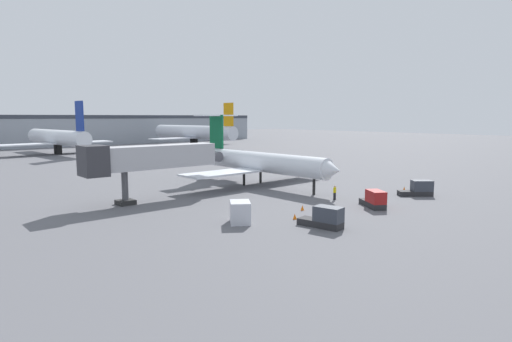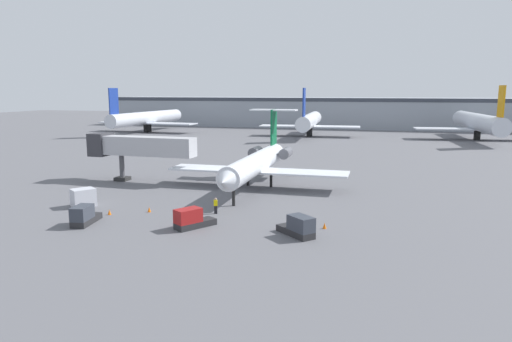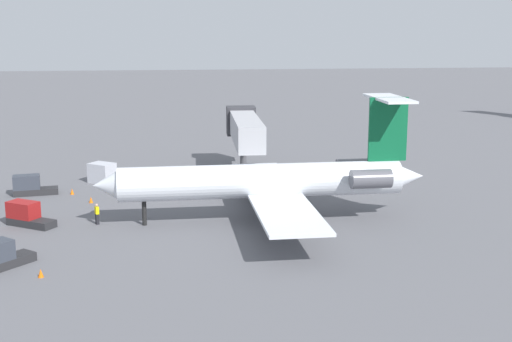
{
  "view_description": "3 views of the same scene",
  "coord_description": "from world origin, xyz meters",
  "px_view_note": "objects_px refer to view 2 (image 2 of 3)",
  "views": [
    {
      "loc": [
        -40.86,
        -44.08,
        9.6
      ],
      "look_at": [
        -1.51,
        -0.42,
        2.06
      ],
      "focal_mm": 29.73,
      "sensor_mm": 36.0,
      "label": 1
    },
    {
      "loc": [
        15.31,
        -59.14,
        12.69
      ],
      "look_at": [
        -1.13,
        -0.2,
        2.23
      ],
      "focal_mm": 33.23,
      "sensor_mm": 36.0,
      "label": 2
    },
    {
      "loc": [
        52.2,
        -8.19,
        15.48
      ],
      "look_at": [
        -2.44,
        -1.3,
        3.83
      ],
      "focal_mm": 48.07,
      "sensor_mm": 36.0,
      "label": 3
    }
  ],
  "objects_px": {
    "baggage_tug_lead": "(298,227)",
    "parked_airliner_west_mid": "(310,121)",
    "baggage_tug_trailing": "(84,216)",
    "traffic_cone_mid": "(109,212)",
    "parked_airliner_centre": "(478,123)",
    "ground_crew_marshaller": "(216,206)",
    "parked_airliner_west_end": "(147,118)",
    "jet_bridge": "(135,146)",
    "traffic_cone_far": "(149,209)",
    "cargo_container_uld": "(83,198)",
    "traffic_cone_near": "(325,226)",
    "baggage_tug_spare": "(191,219)",
    "regional_jet": "(257,162)"
  },
  "relations": [
    {
      "from": "baggage_tug_lead",
      "to": "parked_airliner_west_mid",
      "type": "xyz_separation_m",
      "value": [
        -13.83,
        90.94,
        3.4
      ]
    },
    {
      "from": "baggage_tug_trailing",
      "to": "traffic_cone_mid",
      "type": "bearing_deg",
      "value": 85.69
    },
    {
      "from": "baggage_tug_trailing",
      "to": "parked_airliner_centre",
      "type": "relative_size",
      "value": 0.11
    },
    {
      "from": "ground_crew_marshaller",
      "to": "parked_airliner_west_end",
      "type": "distance_m",
      "value": 101.39
    },
    {
      "from": "jet_bridge",
      "to": "traffic_cone_far",
      "type": "distance_m",
      "value": 18.62
    },
    {
      "from": "traffic_cone_mid",
      "to": "parked_airliner_west_mid",
      "type": "height_order",
      "value": "parked_airliner_west_mid"
    },
    {
      "from": "cargo_container_uld",
      "to": "parked_airliner_west_end",
      "type": "relative_size",
      "value": 0.08
    },
    {
      "from": "jet_bridge",
      "to": "traffic_cone_near",
      "type": "relative_size",
      "value": 28.57
    },
    {
      "from": "cargo_container_uld",
      "to": "parked_airliner_centre",
      "type": "xyz_separation_m",
      "value": [
        54.32,
        88.6,
        3.49
      ]
    },
    {
      "from": "parked_airliner_centre",
      "to": "traffic_cone_far",
      "type": "bearing_deg",
      "value": -117.45
    },
    {
      "from": "traffic_cone_far",
      "to": "jet_bridge",
      "type": "bearing_deg",
      "value": 123.73
    },
    {
      "from": "baggage_tug_trailing",
      "to": "parked_airliner_west_mid",
      "type": "height_order",
      "value": "parked_airliner_west_mid"
    },
    {
      "from": "traffic_cone_near",
      "to": "parked_airliner_west_mid",
      "type": "xyz_separation_m",
      "value": [
        -15.74,
        87.98,
        3.96
      ]
    },
    {
      "from": "baggage_tug_spare",
      "to": "parked_airliner_centre",
      "type": "relative_size",
      "value": 0.11
    },
    {
      "from": "baggage_tug_spare",
      "to": "regional_jet",
      "type": "bearing_deg",
      "value": 87.1
    },
    {
      "from": "traffic_cone_near",
      "to": "traffic_cone_mid",
      "type": "bearing_deg",
      "value": -177.4
    },
    {
      "from": "baggage_tug_spare",
      "to": "traffic_cone_mid",
      "type": "xyz_separation_m",
      "value": [
        -10.06,
        2.13,
        -0.56
      ]
    },
    {
      "from": "baggage_tug_lead",
      "to": "traffic_cone_near",
      "type": "height_order",
      "value": "baggage_tug_lead"
    },
    {
      "from": "cargo_container_uld",
      "to": "traffic_cone_far",
      "type": "distance_m",
      "value": 8.2
    },
    {
      "from": "baggage_tug_trailing",
      "to": "parked_airliner_centre",
      "type": "xyz_separation_m",
      "value": [
        49.87,
        94.75,
        3.65
      ]
    },
    {
      "from": "parked_airliner_west_end",
      "to": "parked_airliner_west_mid",
      "type": "distance_m",
      "value": 50.02
    },
    {
      "from": "regional_jet",
      "to": "traffic_cone_mid",
      "type": "height_order",
      "value": "regional_jet"
    },
    {
      "from": "baggage_tug_lead",
      "to": "parked_airliner_centre",
      "type": "distance_m",
      "value": 97.54
    },
    {
      "from": "traffic_cone_mid",
      "to": "parked_airliner_west_end",
      "type": "xyz_separation_m",
      "value": [
        -43.71,
        89.01,
        3.96
      ]
    },
    {
      "from": "traffic_cone_mid",
      "to": "cargo_container_uld",
      "type": "bearing_deg",
      "value": 153.49
    },
    {
      "from": "traffic_cone_near",
      "to": "traffic_cone_far",
      "type": "height_order",
      "value": "same"
    },
    {
      "from": "baggage_tug_trailing",
      "to": "cargo_container_uld",
      "type": "height_order",
      "value": "cargo_container_uld"
    },
    {
      "from": "jet_bridge",
      "to": "baggage_tug_trailing",
      "type": "xyz_separation_m",
      "value": [
        6.29,
        -20.89,
        -4.11
      ]
    },
    {
      "from": "regional_jet",
      "to": "jet_bridge",
      "type": "bearing_deg",
      "value": -179.16
    },
    {
      "from": "cargo_container_uld",
      "to": "baggage_tug_lead",
      "type": "bearing_deg",
      "value": -9.86
    },
    {
      "from": "ground_crew_marshaller",
      "to": "traffic_cone_far",
      "type": "bearing_deg",
      "value": -169.86
    },
    {
      "from": "jet_bridge",
      "to": "baggage_tug_spare",
      "type": "relative_size",
      "value": 3.82
    },
    {
      "from": "jet_bridge",
      "to": "cargo_container_uld",
      "type": "bearing_deg",
      "value": -82.88
    },
    {
      "from": "regional_jet",
      "to": "baggage_tug_lead",
      "type": "bearing_deg",
      "value": -64.79
    },
    {
      "from": "baggage_tug_trailing",
      "to": "baggage_tug_spare",
      "type": "xyz_separation_m",
      "value": [
        10.35,
        1.66,
        0.0
      ]
    },
    {
      "from": "regional_jet",
      "to": "baggage_tug_trailing",
      "type": "relative_size",
      "value": 6.45
    },
    {
      "from": "regional_jet",
      "to": "baggage_tug_lead",
      "type": "xyz_separation_m",
      "value": [
        9.09,
        -19.31,
        -2.56
      ]
    },
    {
      "from": "baggage_tug_trailing",
      "to": "ground_crew_marshaller",
      "type": "bearing_deg",
      "value": 33.71
    },
    {
      "from": "traffic_cone_near",
      "to": "traffic_cone_mid",
      "type": "relative_size",
      "value": 1.0
    },
    {
      "from": "ground_crew_marshaller",
      "to": "baggage_tug_spare",
      "type": "relative_size",
      "value": 0.41
    },
    {
      "from": "traffic_cone_mid",
      "to": "ground_crew_marshaller",
      "type": "bearing_deg",
      "value": 17.83
    },
    {
      "from": "baggage_tug_spare",
      "to": "traffic_cone_mid",
      "type": "relative_size",
      "value": 7.49
    },
    {
      "from": "parked_airliner_centre",
      "to": "ground_crew_marshaller",
      "type": "bearing_deg",
      "value": -114.08
    },
    {
      "from": "regional_jet",
      "to": "baggage_tug_spare",
      "type": "height_order",
      "value": "regional_jet"
    },
    {
      "from": "baggage_tug_spare",
      "to": "cargo_container_uld",
      "type": "bearing_deg",
      "value": 163.09
    },
    {
      "from": "parked_airliner_west_end",
      "to": "baggage_tug_trailing",
      "type": "bearing_deg",
      "value": -64.93
    },
    {
      "from": "parked_airliner_west_mid",
      "to": "regional_jet",
      "type": "bearing_deg",
      "value": -86.21
    },
    {
      "from": "traffic_cone_mid",
      "to": "parked_airliner_west_end",
      "type": "distance_m",
      "value": 99.25
    },
    {
      "from": "traffic_cone_near",
      "to": "parked_airliner_west_end",
      "type": "distance_m",
      "value": 109.94
    },
    {
      "from": "cargo_container_uld",
      "to": "regional_jet",
      "type": "bearing_deg",
      "value": 43.51
    }
  ]
}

